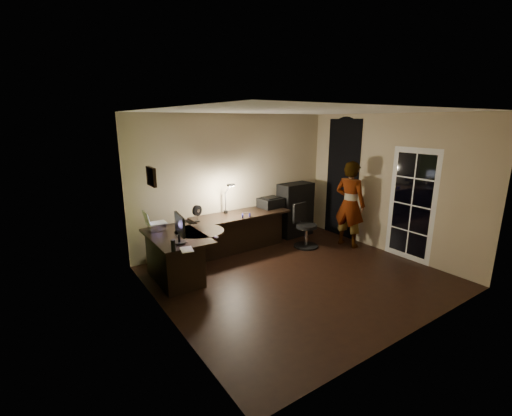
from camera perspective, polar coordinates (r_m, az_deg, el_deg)
floor at (r=5.95m, az=7.03°, el=-11.33°), size 4.50×4.00×0.01m
ceiling at (r=5.37m, az=7.94°, el=15.75°), size 4.50×4.00×0.01m
wall_back at (r=7.09m, az=-3.34°, el=4.50°), size 4.50×0.01×2.70m
wall_front at (r=4.27m, az=25.57°, el=-3.59°), size 4.50×0.01×2.70m
wall_left at (r=4.38m, az=-15.25°, el=-2.22°), size 0.01×4.00×2.70m
wall_right at (r=7.17m, az=21.12°, el=3.66°), size 0.01×4.00×2.70m
green_wall_overlay at (r=4.39m, az=-15.07°, el=-2.19°), size 0.00×4.00×2.70m
arched_doorway at (r=7.87m, az=14.18°, el=4.70°), size 0.01×0.90×2.60m
french_door at (r=6.93m, az=24.51°, el=0.43°), size 0.02×0.92×2.10m
framed_picture at (r=4.71m, az=-17.07°, el=5.02°), size 0.04×0.30×0.25m
desk_left at (r=5.81m, az=-12.96°, el=-8.02°), size 0.84×1.35×0.77m
desk_right at (r=6.96m, az=-2.45°, el=-3.95°), size 2.01×0.72×0.75m
cabinet at (r=7.82m, az=6.54°, el=-0.25°), size 0.82×0.44×1.20m
laptop_stand at (r=5.98m, az=-16.23°, el=-3.02°), size 0.26×0.22×0.11m
laptop at (r=5.93m, az=-16.35°, el=-1.43°), size 0.35×0.33×0.23m
monitor at (r=5.24m, az=-12.73°, el=-4.04°), size 0.16×0.49×0.32m
mouse at (r=5.39m, az=-6.61°, el=-4.84°), size 0.09×0.11×0.03m
phone at (r=5.58m, az=-12.74°, el=-4.58°), size 0.07×0.13×0.01m
pen at (r=5.31m, az=-11.82°, el=-5.52°), size 0.04×0.14×0.01m
speaker at (r=4.95m, az=-13.62°, el=-6.11°), size 0.07×0.07×0.17m
notepad at (r=4.98m, az=-11.47°, el=-6.81°), size 0.21×0.26×0.01m
desk_fan at (r=6.38m, az=-9.80°, el=-0.87°), size 0.23×0.17×0.31m
headphones at (r=6.58m, az=-1.65°, el=-1.13°), size 0.23×0.17×0.10m
printer at (r=7.35m, az=2.47°, el=1.00°), size 0.53×0.43×0.22m
desk_lamp at (r=6.82m, az=-5.14°, el=1.85°), size 0.20×0.32×0.67m
office_chair at (r=7.15m, az=8.43°, el=-2.98°), size 0.56×0.56×0.90m
person at (r=7.29m, az=15.36°, el=0.60°), size 0.55×0.71×1.79m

